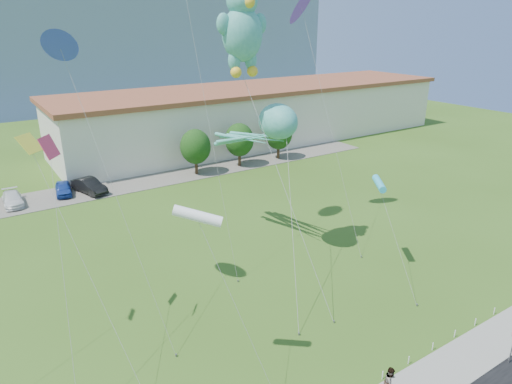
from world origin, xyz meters
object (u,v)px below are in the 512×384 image
(teddy_bear_kite, at_px, (242,27))
(parked_car_blue, at_px, (63,188))
(parked_car_black, at_px, (89,186))
(warehouse, at_px, (261,113))
(pedestrian_right, at_px, (390,382))
(parked_car_white, at_px, (13,199))
(octopus_kite, at_px, (267,129))

(teddy_bear_kite, bearing_deg, parked_car_blue, 110.42)
(parked_car_black, bearing_deg, parked_car_blue, 141.42)
(warehouse, distance_m, teddy_bear_kite, 40.36)
(pedestrian_right, bearing_deg, teddy_bear_kite, 71.31)
(pedestrian_right, height_order, parked_car_blue, pedestrian_right)
(pedestrian_right, distance_m, parked_car_black, 37.00)
(parked_car_white, relative_size, parked_car_blue, 1.11)
(parked_car_blue, xyz_separation_m, teddy_bear_kite, (8.37, -22.49, 16.03))
(parked_car_black, xyz_separation_m, octopus_kite, (8.27, -20.95, 8.97))
(octopus_kite, distance_m, teddy_bear_kite, 7.35)
(warehouse, distance_m, parked_car_blue, 32.14)
(parked_car_white, height_order, octopus_kite, octopus_kite)
(parked_car_white, relative_size, parked_car_black, 0.91)
(parked_car_white, bearing_deg, octopus_kite, -53.01)
(parked_car_black, distance_m, octopus_kite, 24.25)
(octopus_kite, bearing_deg, parked_car_blue, 116.08)
(parked_car_white, xyz_separation_m, teddy_bear_kite, (13.20, -22.16, 16.07))
(octopus_kite, bearing_deg, parked_car_black, 111.55)
(parked_car_black, distance_m, teddy_bear_kite, 27.43)
(pedestrian_right, bearing_deg, parked_car_white, 93.67)
(parked_car_blue, relative_size, octopus_kite, 0.25)
(parked_car_blue, relative_size, parked_car_black, 0.82)
(warehouse, height_order, octopus_kite, octopus_kite)
(warehouse, bearing_deg, pedestrian_right, -117.03)
(parked_car_white, height_order, parked_car_black, parked_car_black)
(pedestrian_right, xyz_separation_m, teddy_bear_kite, (1.20, 15.16, 15.85))
(pedestrian_right, relative_size, parked_car_black, 0.34)
(warehouse, relative_size, parked_car_white, 14.29)
(octopus_kite, bearing_deg, warehouse, 56.69)
(pedestrian_right, distance_m, octopus_kite, 18.43)
(warehouse, height_order, teddy_bear_kite, teddy_bear_kite)
(warehouse, distance_m, pedestrian_right, 52.04)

